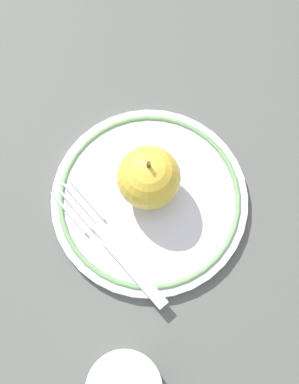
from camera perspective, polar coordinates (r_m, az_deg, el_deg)
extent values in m
plane|color=#51534F|center=(0.59, 2.55, -0.42)|extent=(2.00, 2.00, 0.00)
cylinder|color=silver|center=(0.58, 0.00, -0.86)|extent=(0.21, 0.21, 0.01)
torus|color=#6C9861|center=(0.57, 0.00, -0.71)|extent=(0.20, 0.20, 0.01)
sphere|color=gold|center=(0.54, -0.09, 1.55)|extent=(0.07, 0.07, 0.07)
cylinder|color=brown|center=(0.51, -0.10, 2.92)|extent=(0.00, 0.00, 0.01)
cube|color=silver|center=(0.55, -1.65, -8.45)|extent=(0.09, 0.04, 0.00)
cube|color=silver|center=(0.56, -5.29, -4.25)|extent=(0.02, 0.01, 0.00)
cube|color=silver|center=(0.57, -6.77, -0.70)|extent=(0.06, 0.02, 0.00)
cube|color=silver|center=(0.57, -7.39, -1.20)|extent=(0.06, 0.02, 0.00)
cube|color=silver|center=(0.57, -8.01, -1.70)|extent=(0.06, 0.02, 0.00)
cube|color=silver|center=(0.57, -8.63, -2.20)|extent=(0.06, 0.02, 0.00)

